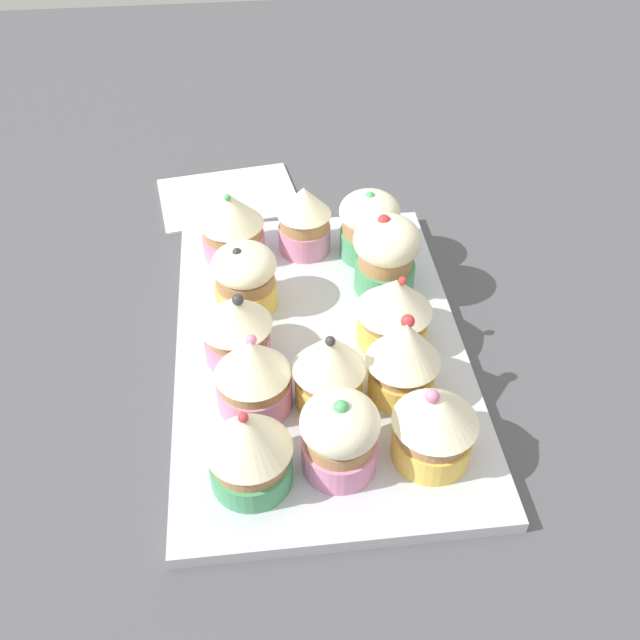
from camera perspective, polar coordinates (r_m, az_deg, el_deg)
name	(u,v)px	position (r cm, az deg, el deg)	size (l,w,h in cm)	color
ground_plane	(320,366)	(65.17, 0.00, -3.67)	(180.00, 180.00, 3.00)	#4C4C51
baking_tray	(320,350)	(63.66, 0.00, -2.37)	(38.58, 25.22, 1.20)	silver
cupcake_0	(232,225)	(71.56, -7.00, 7.52)	(6.28, 6.28, 7.25)	pink
cupcake_1	(245,277)	(65.37, -6.00, 3.42)	(5.89, 5.89, 6.74)	#EFC651
cupcake_2	(236,326)	(60.22, -6.72, -0.51)	(6.21, 6.21, 7.01)	pink
cupcake_3	(253,374)	(56.25, -5.35, -4.30)	(6.03, 6.03, 7.32)	pink
cupcake_4	(249,447)	(51.33, -5.68, -9.98)	(6.25, 6.25, 7.82)	#4C9E6B
cupcake_5	(304,219)	(71.67, -1.28, 8.05)	(5.37, 5.37, 7.26)	pink
cupcake_6	(323,369)	(56.02, 0.26, -3.89)	(5.84, 5.84, 7.58)	#EFC651
cupcake_7	(336,435)	(52.15, 1.30, -9.15)	(5.79, 5.79, 7.34)	pink
cupcake_8	(369,224)	(71.19, 3.91, 7.59)	(5.97, 5.97, 7.28)	#4C9E6B
cupcake_9	(386,254)	(66.75, 5.27, 5.27)	(6.26, 6.26, 8.14)	#4C9E6B
cupcake_10	(395,313)	(61.32, 5.96, 0.58)	(6.66, 6.66, 7.08)	#EFC651
cupcake_11	(403,357)	(56.85, 6.65, -2.94)	(6.01, 6.01, 8.06)	#EFC651
cupcake_12	(435,424)	(53.34, 9.11, -8.15)	(6.40, 6.40, 7.32)	#EFC651
napkin	(228,196)	(84.13, -7.30, 9.77)	(10.99, 15.29, 0.60)	white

